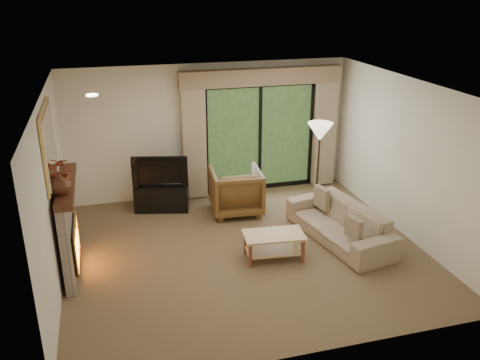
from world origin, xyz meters
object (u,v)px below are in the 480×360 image
object	(u,v)px
sofa	(340,223)
coffee_table	(274,246)
armchair	(236,191)
media_console	(162,197)

from	to	relation	value
sofa	coffee_table	bearing A→B (deg)	-87.32
sofa	coffee_table	world-z (taller)	sofa
armchair	coffee_table	world-z (taller)	armchair
sofa	media_console	bearing A→B (deg)	-137.11
media_console	sofa	distance (m)	3.33
armchair	coffee_table	xyz separation A→B (m)	(0.12, -1.79, -0.21)
coffee_table	media_console	bearing A→B (deg)	127.66
armchair	sofa	bearing A→B (deg)	136.75
media_console	coffee_table	xyz separation A→B (m)	(1.42, -2.28, -0.04)
sofa	coffee_table	size ratio (longest dim) A/B	2.27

